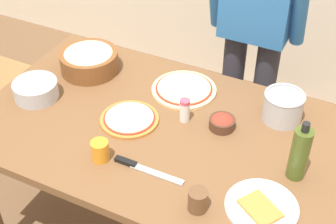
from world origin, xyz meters
The scene contains 14 objects.
dining_table centered at (0.00, 0.00, 0.67)m, with size 1.60×0.96×0.76m.
person_cook centered at (0.14, 0.76, 0.94)m, with size 0.49×0.25×1.62m.
pizza_raw_on_board centered at (-0.03, 0.28, 0.77)m, with size 0.30×0.30×0.02m.
pizza_cooked_on_tray centered at (-0.15, -0.02, 0.77)m, with size 0.25×0.25×0.02m.
plate_with_slice centered at (0.50, -0.24, 0.77)m, with size 0.26×0.26×0.02m.
popcorn_bowl centered at (-0.51, 0.23, 0.82)m, with size 0.28×0.28×0.11m.
mixing_bowl_steel centered at (-0.61, -0.06, 0.80)m, with size 0.20×0.20×0.08m.
small_sauce_bowl centered at (0.22, 0.11, 0.79)m, with size 0.11×0.11×0.06m.
olive_oil_bottle centered at (0.57, -0.02, 0.87)m, with size 0.07×0.07×0.26m.
steel_pot centered at (0.43, 0.28, 0.83)m, with size 0.17×0.17×0.13m.
cup_orange centered at (-0.14, -0.27, 0.80)m, with size 0.07×0.07×0.09m, color orange.
cup_small_brown centered at (0.30, -0.33, 0.80)m, with size 0.07×0.07×0.09m, color brown.
salt_shaker centered at (0.06, 0.09, 0.81)m, with size 0.04×0.04×0.11m.
chef_knife centered at (0.03, -0.25, 0.77)m, with size 0.29×0.03×0.02m.
Camera 1 is at (0.70, -1.38, 2.10)m, focal length 51.87 mm.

